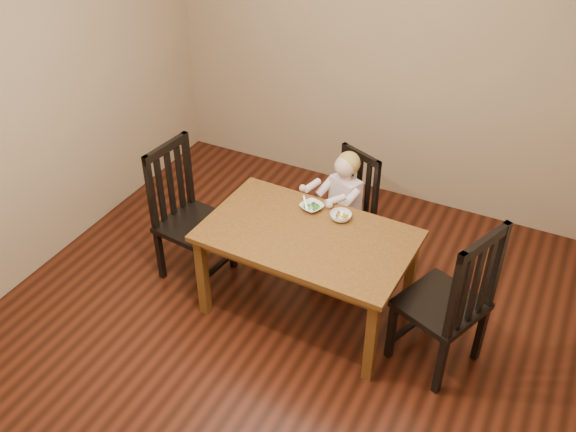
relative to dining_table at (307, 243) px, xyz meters
The scene contains 9 objects.
room 0.77m from the dining_table, 109.45° to the right, with size 4.01×4.01×2.71m.
dining_table is the anchor object (origin of this frame).
chair_child 0.72m from the dining_table, 89.25° to the left, with size 0.51×0.50×0.92m.
chair_left 0.99m from the dining_table, behind, with size 0.49×0.51×1.08m.
chair_right 1.00m from the dining_table, ahead, with size 0.61×0.62×1.12m.
toddler 0.66m from the dining_table, 90.81° to the left, with size 0.30×0.38×0.52m, color white, non-canonical shape.
bowl_peas 0.30m from the dining_table, 109.43° to the left, with size 0.15×0.15×0.04m, color white.
bowl_veg 0.30m from the dining_table, 62.30° to the left, with size 0.15×0.15×0.05m, color white.
fork 0.31m from the dining_table, 118.37° to the left, with size 0.08×0.10×0.05m.
Camera 1 is at (1.49, -2.85, 3.29)m, focal length 40.00 mm.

